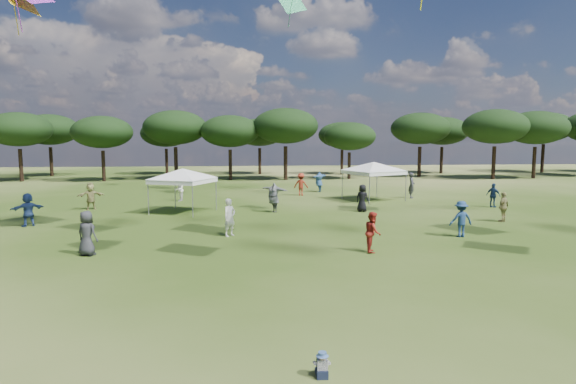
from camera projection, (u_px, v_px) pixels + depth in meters
name	position (u px, v px, depth m)	size (l,w,h in m)	color
tree_line	(275.00, 129.00, 53.64)	(108.78, 17.63, 7.77)	black
tent_left	(183.00, 171.00, 28.51)	(5.68, 5.68, 2.94)	gray
tent_right	(374.00, 164.00, 34.10)	(6.26, 6.26, 3.04)	gray
toddler	(322.00, 366.00, 8.96)	(0.33, 0.37, 0.50)	#151B31
festival_crowd	(277.00, 197.00, 29.36)	(28.00, 22.45, 1.91)	navy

